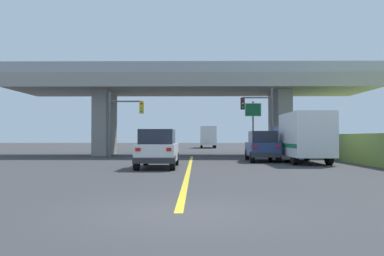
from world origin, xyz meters
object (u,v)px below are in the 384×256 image
object	(u,v)px
traffic_signal_nearside	(261,114)
highway_sign	(253,116)
suv_lead	(158,149)
suv_crossing	(262,146)
traffic_signal_farside	(122,117)
semi_truck_distant	(208,137)
box_truck	(303,137)

from	to	relation	value
traffic_signal_nearside	highway_sign	bearing A→B (deg)	102.25
suv_lead	suv_crossing	bearing A→B (deg)	41.97
traffic_signal_nearside	traffic_signal_farside	bearing A→B (deg)	-176.33
traffic_signal_nearside	traffic_signal_farside	xyz separation A→B (m)	(-11.16, -0.72, -0.23)
highway_sign	traffic_signal_nearside	bearing A→B (deg)	-77.75
traffic_signal_farside	highway_sign	xyz separation A→B (m)	(10.75, 2.61, 0.15)
suv_lead	semi_truck_distant	size ratio (longest dim) A/B	0.66
suv_lead	highway_sign	size ratio (longest dim) A/B	1.02
suv_crossing	traffic_signal_nearside	distance (m)	6.00
suv_lead	traffic_signal_nearside	bearing A→B (deg)	56.94
traffic_signal_farside	box_truck	bearing A→B (deg)	-26.67
suv_lead	highway_sign	xyz separation A→B (m)	(6.87, 13.09, 2.38)
suv_crossing	traffic_signal_nearside	xyz separation A→B (m)	(0.84, 5.40, 2.46)
suv_crossing	highway_sign	world-z (taller)	highway_sign
suv_crossing	traffic_signal_farside	xyz separation A→B (m)	(-10.32, 4.69, 2.23)
traffic_signal_farside	highway_sign	distance (m)	11.06
suv_lead	box_truck	distance (m)	9.69
traffic_signal_nearside	highway_sign	world-z (taller)	traffic_signal_nearside
traffic_signal_nearside	highway_sign	distance (m)	1.94
box_truck	traffic_signal_farside	xyz separation A→B (m)	(-12.62, 6.34, 1.62)
suv_lead	box_truck	bearing A→B (deg)	25.34
suv_lead	suv_crossing	size ratio (longest dim) A/B	1.04
suv_lead	box_truck	size ratio (longest dim) A/B	0.69
highway_sign	semi_truck_distant	xyz separation A→B (m)	(-3.07, 27.28, -1.70)
box_truck	highway_sign	bearing A→B (deg)	101.79
box_truck	highway_sign	size ratio (longest dim) A/B	1.48
traffic_signal_farside	suv_lead	bearing A→B (deg)	-69.71
traffic_signal_nearside	traffic_signal_farside	distance (m)	11.19
suv_crossing	traffic_signal_nearside	size ratio (longest dim) A/B	0.83
traffic_signal_farside	highway_sign	size ratio (longest dim) A/B	1.10
traffic_signal_farside	semi_truck_distant	size ratio (longest dim) A/B	0.72
highway_sign	box_truck	bearing A→B (deg)	-78.21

